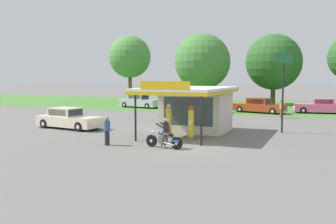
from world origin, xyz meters
TOP-DOWN VIEW (x-y plane):
  - ground_plane at (0.00, 0.00)m, footprint 300.00×300.00m
  - grass_verge_strip at (0.00, 30.00)m, footprint 120.00×24.00m
  - service_station_kiosk at (-1.46, 5.67)m, footprint 4.88×7.74m
  - gas_pump_nearside at (-2.18, 2.84)m, footprint 0.44×0.44m
  - gas_pump_offside at (-0.73, 2.84)m, footprint 0.44×0.44m
  - motorcycle_with_rider at (-1.02, -0.61)m, footprint 2.18×0.72m
  - featured_classic_sedan at (-10.39, 3.86)m, footprint 5.39×2.56m
  - parked_car_back_row_centre_right at (-13.98, 22.55)m, footprint 5.47×2.79m
  - parked_car_back_row_centre_left at (0.39, 21.22)m, footprint 5.72×3.15m
  - parked_car_second_row_spare at (-5.34, 19.09)m, footprint 5.80×3.11m
  - parked_car_back_row_centre at (6.28, 23.03)m, footprint 5.38×2.38m
  - bystander_chatting_near_pumps at (3.05, 16.89)m, footprint 0.35×0.35m
  - bystander_admiring_sedan at (-4.25, -1.01)m, footprint 0.34×0.34m
  - tree_oak_left at (-8.15, 28.83)m, footprint 7.16×7.16m
  - tree_oak_right at (-20.82, 33.07)m, footprint 6.31×6.31m
  - tree_oak_far_right at (0.24, 33.92)m, footprint 7.36×7.36m
  - roadside_pole_sign at (4.08, 7.39)m, footprint 1.10×0.12m

SIDE VIEW (x-z plane):
  - ground_plane at x=0.00m, z-range 0.00..0.00m
  - grass_verge_strip at x=0.00m, z-range 0.00..0.01m
  - motorcycle_with_rider at x=-1.02m, z-range -0.14..1.44m
  - featured_classic_sedan at x=-10.39m, z-range -0.07..1.41m
  - parked_car_second_row_spare at x=-5.34m, z-range -0.07..1.42m
  - parked_car_back_row_centre at x=6.28m, z-range -0.07..1.43m
  - parked_car_back_row_centre_left at x=0.39m, z-range -0.08..1.44m
  - parked_car_back_row_centre_right at x=-13.98m, z-range -0.08..1.53m
  - bystander_admiring_sedan at x=-4.25m, z-range 0.04..1.59m
  - bystander_chatting_near_pumps at x=3.05m, z-range 0.05..1.65m
  - gas_pump_offside at x=-0.73m, z-range -0.08..1.93m
  - gas_pump_nearside at x=-2.18m, z-range -0.08..1.99m
  - service_station_kiosk at x=-1.46m, z-range 0.02..3.51m
  - roadside_pole_sign at x=4.08m, z-range 0.93..6.26m
  - tree_oak_left at x=-8.15m, z-range 0.81..10.01m
  - tree_oak_far_right at x=0.24m, z-range 0.79..10.10m
  - tree_oak_right at x=-20.82m, z-range 1.74..11.56m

